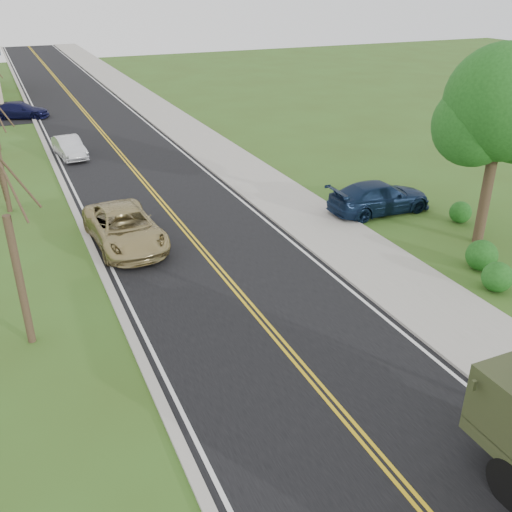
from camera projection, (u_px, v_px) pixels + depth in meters
ground at (423, 509)px, 12.08m from camera, size 160.00×160.00×0.00m
road at (92, 121)px, 44.83m from camera, size 8.00×120.00×0.01m
curb_right at (144, 115)px, 46.34m from camera, size 0.30×120.00×0.12m
sidewalk_right at (165, 114)px, 46.99m from camera, size 3.20×120.00×0.10m
curb_left at (37, 125)px, 43.28m from camera, size 0.30×120.00×0.10m
leafy_tree at (501, 112)px, 21.93m from camera, size 4.83×4.50×8.10m
bare_tree_a at (17, 266)px, 16.53m from camera, size 1.93×2.26×6.08m
bare_tree_b at (0, 161)px, 26.42m from camera, size 1.83×2.14×5.73m
suv_champagne at (125, 228)px, 23.73m from camera, size 2.84×5.69×1.55m
sedan_silver at (69, 147)px, 35.47m from camera, size 1.79×4.02×1.28m
pickup_navy at (380, 197)px, 27.12m from camera, size 5.14×2.15×1.48m
lot_car_navy at (20, 110)px, 45.41m from camera, size 4.71×3.25×1.27m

